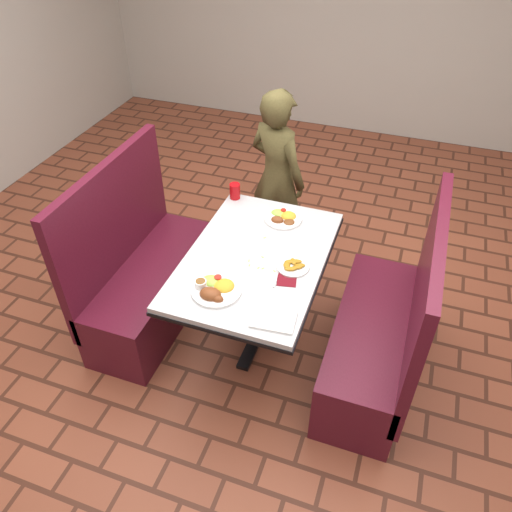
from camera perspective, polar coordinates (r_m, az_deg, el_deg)
name	(u,v)px	position (r m, az deg, el deg)	size (l,w,h in m)	color
room	(256,56)	(2.40, 0.00, 21.93)	(7.00, 7.04, 2.82)	brown
dining_table	(256,268)	(3.03, 0.00, -1.40)	(0.81, 1.21, 0.75)	silver
booth_bench_left	(147,278)	(3.52, -12.35, -2.51)	(0.47, 1.20, 1.17)	#541324
booth_bench_right	(380,337)	(3.16, 13.96, -8.99)	(0.47, 1.20, 1.17)	#541324
diner_person	(277,178)	(3.83, 2.41, 8.95)	(0.50, 0.33, 1.38)	brown
near_dinner_plate	(215,287)	(2.72, -4.70, -3.59)	(0.28, 0.28, 0.09)	white
far_dinner_plate	(284,216)	(3.26, 3.16, 4.53)	(0.24, 0.24, 0.06)	white
plantain_plate	(293,266)	(2.89, 4.23, -1.13)	(0.19, 0.19, 0.03)	white
maroon_napkin	(287,280)	(2.81, 3.54, -2.76)	(0.11, 0.11, 0.00)	#5F0E17
spoon_utensil	(276,279)	(2.81, 2.29, -2.61)	(0.01, 0.14, 0.00)	silver
red_tumbler	(235,191)	(3.45, -2.43, 7.42)	(0.07, 0.07, 0.11)	#BB0C10
paper_napkin	(274,319)	(2.58, 2.04, -7.21)	(0.22, 0.17, 0.01)	white
knife_utensil	(226,291)	(2.73, -3.40, -3.96)	(0.01, 0.15, 0.00)	silver
fork_utensil	(218,293)	(2.72, -4.36, -4.29)	(0.01, 0.16, 0.00)	silver
lettuce_shreds	(266,251)	(3.00, 1.10, 0.54)	(0.28, 0.32, 0.00)	#91BE4C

